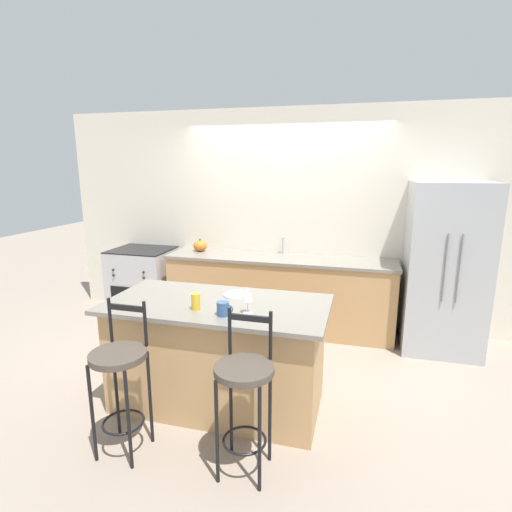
% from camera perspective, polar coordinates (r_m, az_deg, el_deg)
% --- Properties ---
extents(ground_plane, '(18.00, 18.00, 0.00)m').
position_cam_1_polar(ground_plane, '(4.83, 2.34, -11.72)').
color(ground_plane, gray).
extents(wall_back, '(6.00, 0.07, 2.70)m').
position_cam_1_polar(wall_back, '(5.12, 4.20, 5.41)').
color(wall_back, beige).
rests_on(wall_back, ground_plane).
extents(back_counter, '(2.79, 0.67, 0.92)m').
position_cam_1_polar(back_counter, '(5.01, 3.34, -5.20)').
color(back_counter, tan).
rests_on(back_counter, ground_plane).
extents(sink_faucet, '(0.02, 0.13, 0.22)m').
position_cam_1_polar(sink_faucet, '(5.05, 3.89, 1.90)').
color(sink_faucet, '#ADAFB5').
rests_on(sink_faucet, back_counter).
extents(kitchen_island, '(1.82, 0.91, 0.91)m').
position_cam_1_polar(kitchen_island, '(3.47, -5.46, -13.67)').
color(kitchen_island, tan).
rests_on(kitchen_island, ground_plane).
extents(refrigerator, '(0.81, 0.79, 1.84)m').
position_cam_1_polar(refrigerator, '(4.79, 25.33, -1.52)').
color(refrigerator, '#ADAFB5').
rests_on(refrigerator, ground_plane).
extents(oven_range, '(0.78, 0.69, 0.92)m').
position_cam_1_polar(oven_range, '(5.64, -15.74, -3.61)').
color(oven_range, '#B7B7BC').
rests_on(oven_range, ground_plane).
extents(bar_stool_near, '(0.39, 0.39, 1.10)m').
position_cam_1_polar(bar_stool_near, '(3.01, -18.86, -15.35)').
color(bar_stool_near, black).
rests_on(bar_stool_near, ground_plane).
extents(bar_stool_far, '(0.39, 0.39, 1.10)m').
position_cam_1_polar(bar_stool_far, '(2.69, -1.66, -18.15)').
color(bar_stool_far, black).
rests_on(bar_stool_far, ground_plane).
extents(dinner_plate, '(0.22, 0.22, 0.02)m').
position_cam_1_polar(dinner_plate, '(3.44, -2.80, -5.51)').
color(dinner_plate, white).
rests_on(dinner_plate, kitchen_island).
extents(wine_glass, '(0.08, 0.08, 0.20)m').
position_cam_1_polar(wine_glass, '(3.00, -1.23, -5.55)').
color(wine_glass, white).
rests_on(wine_glass, kitchen_island).
extents(coffee_mug, '(0.13, 0.09, 0.10)m').
position_cam_1_polar(coffee_mug, '(3.00, -4.71, -7.51)').
color(coffee_mug, '#335689').
rests_on(coffee_mug, kitchen_island).
extents(tumbler_cup, '(0.07, 0.07, 0.13)m').
position_cam_1_polar(tumbler_cup, '(3.14, -8.60, -6.44)').
color(tumbler_cup, gold).
rests_on(tumbler_cup, kitchen_island).
extents(pumpkin_decoration, '(0.18, 0.18, 0.16)m').
position_cam_1_polar(pumpkin_decoration, '(5.24, -7.98, 1.45)').
color(pumpkin_decoration, orange).
rests_on(pumpkin_decoration, back_counter).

